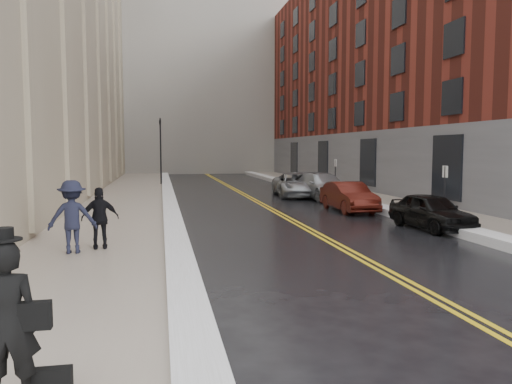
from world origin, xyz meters
name	(u,v)px	position (x,y,z in m)	size (l,w,h in m)	color
ground	(301,297)	(0.00, 0.00, 0.00)	(160.00, 160.00, 0.00)	black
sidewalk_left	(122,206)	(-4.50, 16.00, 0.07)	(4.00, 64.00, 0.15)	gray
sidewalk_right	(380,200)	(9.00, 16.00, 0.07)	(3.00, 64.00, 0.15)	gray
lane_stripe_a	(260,204)	(2.38, 16.00, 0.00)	(0.12, 64.00, 0.01)	gold
lane_stripe_b	(264,204)	(2.62, 16.00, 0.00)	(0.12, 64.00, 0.01)	gold
snow_ridge_left	(170,204)	(-2.20, 16.00, 0.13)	(0.70, 60.80, 0.26)	white
snow_ridge_right	(347,200)	(7.15, 16.00, 0.15)	(0.85, 60.80, 0.30)	white
building_right	(453,60)	(17.50, 23.00, 9.00)	(14.00, 50.00, 18.00)	maroon
tower_far_right	(271,21)	(14.00, 66.00, 22.00)	(22.00, 18.00, 44.00)	slate
traffic_signal	(161,146)	(-2.60, 30.00, 3.08)	(0.18, 0.15, 5.20)	black
parking_sign_near	(445,189)	(7.90, 8.00, 1.36)	(0.06, 0.35, 2.23)	black
parking_sign_far	(335,173)	(7.90, 20.00, 1.36)	(0.06, 0.35, 2.23)	black
car_black	(431,211)	(6.80, 7.02, 0.64)	(1.52, 3.78, 1.29)	black
car_maroon	(349,197)	(5.80, 12.41, 0.67)	(1.43, 4.09, 1.35)	#44120C
car_silver_near	(322,186)	(6.39, 17.92, 0.74)	(2.08, 5.12, 1.49)	#989C9F
car_silver_far	(296,185)	(5.35, 19.73, 0.71)	(2.34, 5.08, 1.41)	#94989C
pedestrian_main	(7,323)	(-4.23, -3.61, 1.03)	(0.64, 0.42, 1.76)	black
pedestrian_b	(72,217)	(-4.90, 4.40, 1.10)	(1.23, 0.71, 1.90)	black
pedestrian_c	(100,218)	(-4.25, 4.81, 0.99)	(0.98, 0.41, 1.67)	black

